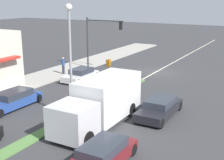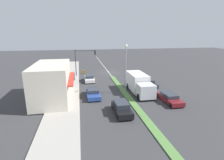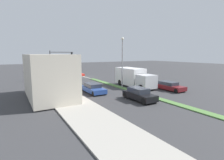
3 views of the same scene
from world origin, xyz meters
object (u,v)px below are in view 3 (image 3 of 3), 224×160
(van_white, at_px, (72,80))
(traffic_signal_main, at_px, (58,60))
(street_lamp, at_px, (122,56))
(suv_black, at_px, (139,94))
(sedan_maroon, at_px, (169,86))
(coupe_blue, at_px, (93,88))
(pedestrian, at_px, (54,78))
(sedan_dark, at_px, (136,79))
(delivery_truck, at_px, (134,77))
(warning_aframe_sign, at_px, (58,77))

(van_white, bearing_deg, traffic_signal_main, -77.64)
(street_lamp, xyz_separation_m, suv_black, (2.20, 6.69, -4.11))
(street_lamp, bearing_deg, sedan_maroon, 137.99)
(coupe_blue, bearing_deg, pedestrian, -73.24)
(traffic_signal_main, height_order, street_lamp, street_lamp)
(pedestrian, bearing_deg, sedan_dark, 154.83)
(street_lamp, distance_m, sedan_maroon, 7.93)
(sedan_maroon, xyz_separation_m, sedan_dark, (0.00, -7.63, 0.01))
(traffic_signal_main, relative_size, sedan_dark, 1.24)
(traffic_signal_main, bearing_deg, street_lamp, 114.80)
(suv_black, height_order, coupe_blue, suv_black)
(van_white, bearing_deg, delivery_truck, 131.86)
(suv_black, height_order, sedan_dark, suv_black)
(suv_black, distance_m, sedan_maroon, 7.52)
(pedestrian, bearing_deg, suv_black, 109.83)
(suv_black, bearing_deg, delivery_truck, -123.00)
(sedan_dark, bearing_deg, traffic_signal_main, -42.31)
(traffic_signal_main, distance_m, sedan_maroon, 21.22)
(street_lamp, bearing_deg, coupe_blue, 5.99)
(coupe_blue, bearing_deg, street_lamp, -174.01)
(street_lamp, relative_size, sedan_maroon, 1.62)
(pedestrian, relative_size, suv_black, 0.42)
(coupe_blue, bearing_deg, van_white, -90.00)
(traffic_signal_main, relative_size, suv_black, 1.34)
(street_lamp, bearing_deg, warning_aframe_sign, -68.61)
(warning_aframe_sign, bearing_deg, delivery_truck, 118.43)
(delivery_truck, distance_m, coupe_blue, 7.28)
(traffic_signal_main, height_order, sedan_maroon, traffic_signal_main)
(suv_black, bearing_deg, street_lamp, -108.21)
(street_lamp, xyz_separation_m, sedan_dark, (-5.00, -3.13, -4.19))
(pedestrian, relative_size, warning_aframe_sign, 2.08)
(warning_aframe_sign, distance_m, coupe_blue, 15.56)
(warning_aframe_sign, relative_size, sedan_maroon, 0.18)
(delivery_truck, bearing_deg, coupe_blue, 4.84)
(van_white, xyz_separation_m, suv_black, (-2.80, 14.81, 0.08))
(sedan_maroon, bearing_deg, van_white, -51.62)
(pedestrian, distance_m, sedan_dark, 14.29)
(pedestrian, distance_m, coupe_blue, 10.17)
(pedestrian, bearing_deg, warning_aframe_sign, -109.49)
(warning_aframe_sign, height_order, suv_black, suv_black)
(suv_black, bearing_deg, pedestrian, -70.17)
(suv_black, relative_size, sedan_dark, 0.92)
(warning_aframe_sign, bearing_deg, sedan_maroon, 119.14)
(pedestrian, xyz_separation_m, suv_black, (-5.73, 15.89, -0.37))
(street_lamp, xyz_separation_m, coupe_blue, (5.00, 0.52, -4.18))
(coupe_blue, bearing_deg, traffic_signal_main, -85.33)
(van_white, height_order, sedan_dark, van_white)
(warning_aframe_sign, distance_m, suv_black, 22.00)
(van_white, relative_size, suv_black, 0.95)
(delivery_truck, distance_m, suv_black, 8.12)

